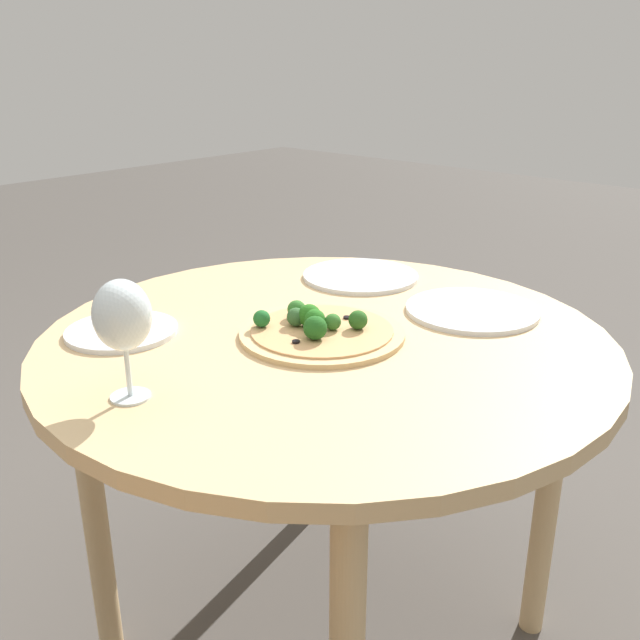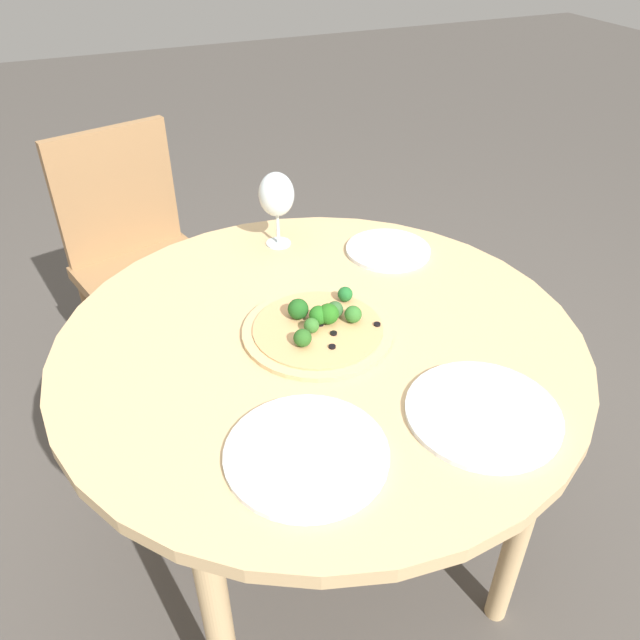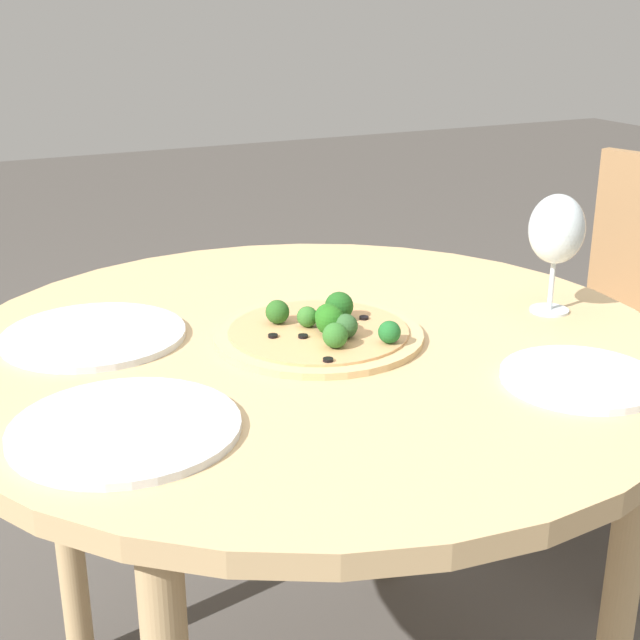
{
  "view_description": "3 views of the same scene",
  "coord_description": "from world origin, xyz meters",
  "px_view_note": "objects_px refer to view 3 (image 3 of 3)",
  "views": [
    {
      "loc": [
        -0.8,
        0.92,
        1.21
      ],
      "look_at": [
        0.0,
        0.01,
        0.74
      ],
      "focal_mm": 40.0,
      "sensor_mm": 36.0,
      "label": 1
    },
    {
      "loc": [
        -0.38,
        -0.92,
        1.47
      ],
      "look_at": [
        0.0,
        0.01,
        0.74
      ],
      "focal_mm": 35.0,
      "sensor_mm": 36.0,
      "label": 2
    },
    {
      "loc": [
        1.09,
        -0.51,
        1.18
      ],
      "look_at": [
        0.0,
        0.01,
        0.74
      ],
      "focal_mm": 50.0,
      "sensor_mm": 36.0,
      "label": 3
    }
  ],
  "objects_px": {
    "plate_far": "(94,335)",
    "plate_side": "(581,378)",
    "plate_near": "(125,428)",
    "pizza": "(323,331)",
    "chair": "(632,342)",
    "wine_glass": "(557,231)"
  },
  "relations": [
    {
      "from": "wine_glass",
      "to": "chair",
      "type": "bearing_deg",
      "value": 120.63
    },
    {
      "from": "wine_glass",
      "to": "plate_far",
      "type": "distance_m",
      "value": 0.71
    },
    {
      "from": "pizza",
      "to": "wine_glass",
      "type": "distance_m",
      "value": 0.4
    },
    {
      "from": "pizza",
      "to": "chair",
      "type": "bearing_deg",
      "value": 105.94
    },
    {
      "from": "chair",
      "to": "plate_near",
      "type": "bearing_deg",
      "value": -86.37
    },
    {
      "from": "pizza",
      "to": "plate_side",
      "type": "height_order",
      "value": "pizza"
    },
    {
      "from": "plate_near",
      "to": "plate_side",
      "type": "relative_size",
      "value": 1.29
    },
    {
      "from": "chair",
      "to": "plate_near",
      "type": "height_order",
      "value": "chair"
    },
    {
      "from": "wine_glass",
      "to": "plate_side",
      "type": "height_order",
      "value": "wine_glass"
    },
    {
      "from": "plate_far",
      "to": "plate_side",
      "type": "relative_size",
      "value": 1.29
    },
    {
      "from": "wine_glass",
      "to": "plate_near",
      "type": "distance_m",
      "value": 0.72
    },
    {
      "from": "wine_glass",
      "to": "plate_near",
      "type": "relative_size",
      "value": 0.71
    },
    {
      "from": "chair",
      "to": "plate_near",
      "type": "xyz_separation_m",
      "value": [
        0.41,
        -1.2,
        0.25
      ]
    },
    {
      "from": "pizza",
      "to": "plate_far",
      "type": "bearing_deg",
      "value": -116.67
    },
    {
      "from": "chair",
      "to": "plate_side",
      "type": "distance_m",
      "value": 0.86
    },
    {
      "from": "plate_far",
      "to": "pizza",
      "type": "bearing_deg",
      "value": 63.33
    },
    {
      "from": "chair",
      "to": "pizza",
      "type": "height_order",
      "value": "chair"
    },
    {
      "from": "plate_far",
      "to": "plate_near",
      "type": "bearing_deg",
      "value": -5.89
    },
    {
      "from": "plate_far",
      "to": "plate_side",
      "type": "bearing_deg",
      "value": 51.25
    },
    {
      "from": "plate_near",
      "to": "pizza",
      "type": "bearing_deg",
      "value": 116.22
    },
    {
      "from": "pizza",
      "to": "plate_near",
      "type": "distance_m",
      "value": 0.37
    },
    {
      "from": "plate_near",
      "to": "plate_side",
      "type": "distance_m",
      "value": 0.58
    }
  ]
}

